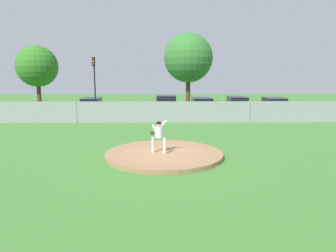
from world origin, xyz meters
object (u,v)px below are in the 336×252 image
object	(u,v)px
parked_car_white	(274,107)
parked_car_slate	(166,105)
parked_car_charcoal	(202,107)
parked_car_navy	(237,106)
pitcher_youth	(159,134)
parked_car_teal	(92,107)
traffic_cone_orange	(122,110)
baseball	(152,149)
traffic_light_near	(94,75)

from	to	relation	value
parked_car_white	parked_car_slate	bearing A→B (deg)	176.00
parked_car_slate	parked_car_charcoal	size ratio (longest dim) A/B	1.03
parked_car_navy	pitcher_youth	bearing A→B (deg)	-115.52
parked_car_slate	parked_car_teal	distance (m)	6.86
parked_car_teal	parked_car_white	bearing A→B (deg)	-0.86
parked_car_navy	parked_car_teal	distance (m)	13.53
parked_car_navy	traffic_cone_orange	world-z (taller)	parked_car_navy
pitcher_youth	parked_car_charcoal	bearing A→B (deg)	75.52
parked_car_slate	parked_car_navy	world-z (taller)	parked_car_slate
pitcher_youth	parked_car_navy	world-z (taller)	pitcher_youth
baseball	parked_car_charcoal	size ratio (longest dim) A/B	0.02
traffic_cone_orange	traffic_light_near	distance (m)	5.17
parked_car_navy	traffic_light_near	world-z (taller)	traffic_light_near
pitcher_youth	parked_car_teal	bearing A→B (deg)	113.69
pitcher_youth	parked_car_charcoal	size ratio (longest dim) A/B	0.33
pitcher_youth	traffic_cone_orange	size ratio (longest dim) A/B	2.79
parked_car_teal	traffic_cone_orange	distance (m)	3.08
baseball	parked_car_teal	size ratio (longest dim) A/B	0.02
parked_car_navy	parked_car_slate	bearing A→B (deg)	-179.08
parked_car_charcoal	traffic_cone_orange	xyz separation A→B (m)	(-7.61, 1.54, -0.51)
parked_car_white	traffic_light_near	distance (m)	18.01
parked_car_charcoal	parked_car_navy	bearing A→B (deg)	6.68
parked_car_slate	parked_car_teal	size ratio (longest dim) A/B	0.99
parked_car_navy	parked_car_white	size ratio (longest dim) A/B	0.89
pitcher_youth	baseball	world-z (taller)	pitcher_youth
parked_car_slate	parked_car_white	distance (m)	9.88
parked_car_charcoal	traffic_light_near	bearing A→B (deg)	160.02
parked_car_navy	parked_car_white	world-z (taller)	parked_car_navy
pitcher_youth	traffic_cone_orange	xyz separation A→B (m)	(-3.83, 16.16, -0.81)
parked_car_slate	parked_car_navy	bearing A→B (deg)	0.92
baseball	traffic_light_near	size ratio (longest dim) A/B	0.01
pitcher_youth	baseball	xyz separation A→B (m)	(-0.30, 0.56, -0.84)
parked_car_navy	parked_car_charcoal	size ratio (longest dim) A/B	0.89
parked_car_navy	parked_car_white	distance (m)	3.28
pitcher_youth	parked_car_navy	size ratio (longest dim) A/B	0.38
parked_car_slate	baseball	bearing A→B (deg)	-93.16
parked_car_charcoal	parked_car_white	bearing A→B (deg)	-3.47
baseball	parked_car_white	world-z (taller)	parked_car_white
parked_car_white	parked_car_charcoal	xyz separation A→B (m)	(-6.58, 0.40, -0.01)
parked_car_navy	traffic_light_near	distance (m)	14.78
parked_car_slate	pitcher_youth	bearing A→B (deg)	-91.90
parked_car_charcoal	traffic_light_near	xyz separation A→B (m)	(-10.68, 3.88, 2.92)
traffic_cone_orange	traffic_light_near	size ratio (longest dim) A/B	0.10
traffic_light_near	traffic_cone_orange	bearing A→B (deg)	-37.30
parked_car_white	parked_car_teal	distance (m)	16.70
traffic_cone_orange	parked_car_slate	bearing A→B (deg)	-16.14
baseball	parked_car_slate	world-z (taller)	parked_car_slate
parked_car_navy	parked_car_charcoal	world-z (taller)	parked_car_navy
parked_car_navy	traffic_cone_orange	bearing A→B (deg)	174.06
parked_car_teal	traffic_light_near	world-z (taller)	traffic_light_near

